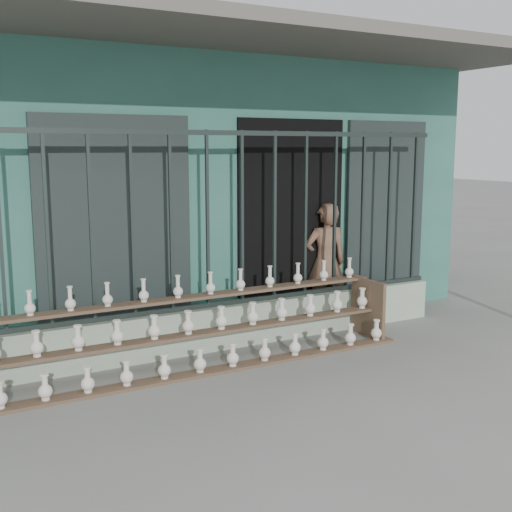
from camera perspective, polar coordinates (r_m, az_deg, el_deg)
ground at (r=5.86m, az=4.81°, el=-11.13°), size 60.00×60.00×0.00m
workshop_building at (r=9.31m, az=-9.68°, el=6.68°), size 7.40×6.60×3.21m
parapet_wall at (r=6.86m, az=-1.22°, el=-6.03°), size 5.00×0.20×0.45m
security_fence at (r=6.64m, az=-1.25°, el=3.35°), size 5.00×0.04×1.80m
shelf_rack at (r=6.14m, az=-5.96°, el=-6.63°), size 4.50×0.68×0.85m
elderly_woman at (r=7.75m, az=6.21°, el=-0.56°), size 0.58×0.45×1.42m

